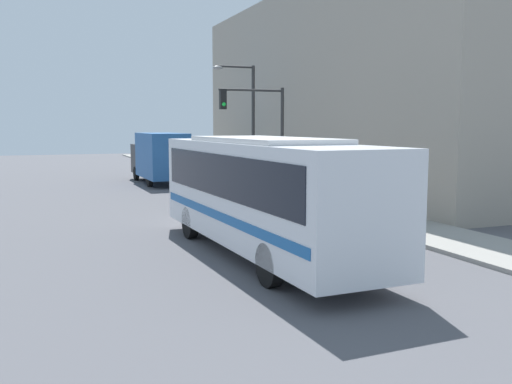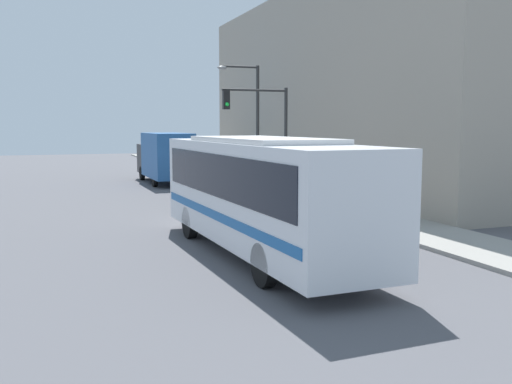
# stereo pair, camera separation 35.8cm
# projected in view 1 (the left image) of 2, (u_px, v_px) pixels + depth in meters

# --- Properties ---
(ground_plane) EXTENTS (120.00, 120.00, 0.00)m
(ground_plane) POSITION_uv_depth(u_px,v_px,m) (269.00, 254.00, 16.03)
(ground_plane) COLOR #515156
(sidewalk) EXTENTS (2.93, 70.00, 0.13)m
(sidewalk) POSITION_uv_depth(u_px,v_px,m) (231.00, 181.00, 36.66)
(sidewalk) COLOR gray
(sidewalk) RESTS_ON ground_plane
(building_facade) EXTENTS (6.00, 27.35, 11.10)m
(building_facade) POSITION_uv_depth(u_px,v_px,m) (335.00, 91.00, 32.78)
(building_facade) COLOR #9E9384
(building_facade) RESTS_ON ground_plane
(city_bus) EXTENTS (2.82, 10.41, 3.27)m
(city_bus) POSITION_uv_depth(u_px,v_px,m) (263.00, 188.00, 15.59)
(city_bus) COLOR silver
(city_bus) RESTS_ON ground_plane
(delivery_truck) EXTENTS (2.26, 7.45, 3.13)m
(delivery_truck) POSITION_uv_depth(u_px,v_px,m) (159.00, 156.00, 35.31)
(delivery_truck) COLOR #265999
(delivery_truck) RESTS_ON ground_plane
(fire_hydrant) EXTENTS (0.27, 0.37, 0.81)m
(fire_hydrant) POSITION_uv_depth(u_px,v_px,m) (333.00, 202.00, 22.86)
(fire_hydrant) COLOR red
(fire_hydrant) RESTS_ON sidewalk
(traffic_light_pole) EXTENTS (3.28, 0.35, 5.26)m
(traffic_light_pole) POSITION_uv_depth(u_px,v_px,m) (261.00, 122.00, 26.93)
(traffic_light_pole) COLOR #2D2D2D
(traffic_light_pole) RESTS_ON sidewalk
(parking_meter) EXTENTS (0.14, 0.14, 1.23)m
(parking_meter) POSITION_uv_depth(u_px,v_px,m) (277.00, 180.00, 27.81)
(parking_meter) COLOR #2D2D2D
(parking_meter) RESTS_ON sidewalk
(street_lamp) EXTENTS (2.38, 0.28, 6.68)m
(street_lamp) POSITION_uv_depth(u_px,v_px,m) (248.00, 116.00, 30.93)
(street_lamp) COLOR #2D2D2D
(street_lamp) RESTS_ON sidewalk
(pedestrian_near_corner) EXTENTS (0.34, 0.34, 1.85)m
(pedestrian_near_corner) POSITION_uv_depth(u_px,v_px,m) (312.00, 180.00, 26.69)
(pedestrian_near_corner) COLOR slate
(pedestrian_near_corner) RESTS_ON sidewalk
(pedestrian_mid_block) EXTENTS (0.34, 0.34, 1.85)m
(pedestrian_mid_block) POSITION_uv_depth(u_px,v_px,m) (300.00, 176.00, 28.75)
(pedestrian_mid_block) COLOR #23283D
(pedestrian_mid_block) RESTS_ON sidewalk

